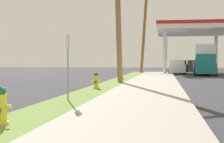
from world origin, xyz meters
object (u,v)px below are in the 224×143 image
fire_hydrant_third (122,74)px  truck_teal_at_forecourt (205,61)px  fire_hydrant_second (96,81)px  utility_pole_background (144,31)px  fire_hydrant_nearest (1,108)px  utility_pole_midground (118,8)px  street_sign_post (68,53)px  car_black_by_far_pump (180,66)px  car_white_by_near_pump (177,67)px

fire_hydrant_third → truck_teal_at_forecourt: truck_teal_at_forecourt is taller
fire_hydrant_second → utility_pole_background: (0.80, 23.59, 4.42)m
fire_hydrant_nearest → utility_pole_midground: utility_pole_midground is taller
truck_teal_at_forecourt → fire_hydrant_third: bearing=-123.4°
fire_hydrant_second → truck_teal_at_forecourt: size_ratio=0.11×
street_sign_post → car_black_by_far_pump: street_sign_post is taller
street_sign_post → fire_hydrant_third: bearing=90.3°
car_white_by_near_pump → utility_pole_midground: bearing=-102.6°
fire_hydrant_third → fire_hydrant_second: bearing=-90.1°
fire_hydrant_nearest → street_sign_post: bearing=88.1°
utility_pole_midground → fire_hydrant_second: bearing=-94.6°
street_sign_post → utility_pole_background: bearing=88.6°
fire_hydrant_nearest → fire_hydrant_second: same height
car_black_by_far_pump → fire_hydrant_third: bearing=-102.3°
utility_pole_midground → car_white_by_near_pump: 19.55m
street_sign_post → car_black_by_far_pump: 39.23m
fire_hydrant_third → car_white_by_near_pump: 14.83m
utility_pole_midground → utility_pole_background: utility_pole_background is taller
fire_hydrant_nearest → truck_teal_at_forecourt: 30.36m
fire_hydrant_nearest → utility_pole_background: bearing=88.5°
car_white_by_near_pump → truck_teal_at_forecourt: 4.19m
fire_hydrant_third → car_black_by_far_pump: 25.19m
fire_hydrant_second → fire_hydrant_third: same height
utility_pole_background → utility_pole_midground: bearing=-91.3°
fire_hydrant_second → utility_pole_midground: utility_pole_midground is taller
fire_hydrant_third → car_black_by_far_pump: (5.36, 24.61, 0.28)m
fire_hydrant_second → car_black_by_far_pump: (5.38, 33.89, 0.28)m
fire_hydrant_third → fire_hydrant_nearest: bearing=-90.2°
utility_pole_midground → car_white_by_near_pump: size_ratio=1.92×
utility_pole_midground → truck_teal_at_forecourt: size_ratio=1.33×
truck_teal_at_forecourt → fire_hydrant_nearest: bearing=-103.9°
fire_hydrant_second → utility_pole_background: size_ratio=0.08×
street_sign_post → car_black_by_far_pump: bearing=82.3°
fire_hydrant_second → street_sign_post: size_ratio=0.35×
utility_pole_midground → truck_teal_at_forecourt: utility_pole_midground is taller
car_black_by_far_pump → fire_hydrant_nearest: bearing=-97.2°
utility_pole_background → car_black_by_far_pump: utility_pole_background is taller
fire_hydrant_second → truck_teal_at_forecourt: 21.58m
fire_hydrant_nearest → fire_hydrant_third: 18.44m
fire_hydrant_third → utility_pole_background: bearing=86.9°
fire_hydrant_nearest → street_sign_post: 4.36m
fire_hydrant_nearest → truck_teal_at_forecourt: truck_teal_at_forecourt is taller
fire_hydrant_nearest → car_black_by_far_pump: bearing=82.8°
fire_hydrant_nearest → fire_hydrant_third: same height
car_black_by_far_pump → truck_teal_at_forecourt: (1.89, -13.60, 0.77)m
car_black_by_far_pump → street_sign_post: bearing=-97.7°
fire_hydrant_second → truck_teal_at_forecourt: (7.27, 20.29, 1.04)m
utility_pole_background → fire_hydrant_third: bearing=-93.1°
fire_hydrant_nearest → car_black_by_far_pump: car_black_by_far_pump is taller
fire_hydrant_third → utility_pole_background: size_ratio=0.08×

